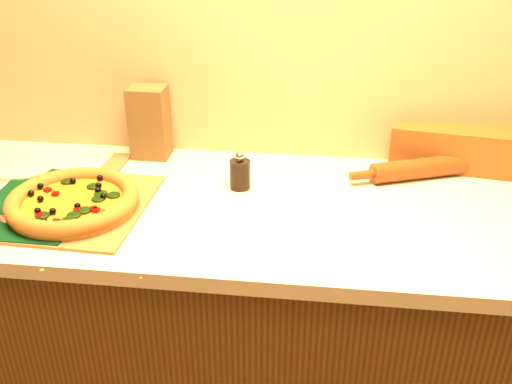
% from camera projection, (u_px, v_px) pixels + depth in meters
% --- Properties ---
extents(cabinet, '(2.80, 0.65, 0.86)m').
position_uv_depth(cabinet, '(278.00, 341.00, 1.72)').
color(cabinet, '#4A2810').
rests_on(cabinet, ground).
extents(countertop, '(2.84, 0.68, 0.04)m').
position_uv_depth(countertop, '(281.00, 211.00, 1.51)').
color(countertop, beige).
rests_on(countertop, cabinet).
extents(pizza_peel, '(0.37, 0.54, 0.01)m').
position_uv_depth(pizza_peel, '(80.00, 203.00, 1.49)').
color(pizza_peel, brown).
rests_on(pizza_peel, countertop).
extents(pizza, '(0.33, 0.33, 0.05)m').
position_uv_depth(pizza, '(73.00, 201.00, 1.45)').
color(pizza, '#AC7E2B').
rests_on(pizza, pizza_peel).
extents(cutting_board, '(0.30, 0.39, 0.03)m').
position_uv_depth(cutting_board, '(38.00, 203.00, 1.49)').
color(cutting_board, black).
rests_on(cutting_board, countertop).
extents(pepper_grinder, '(0.06, 0.06, 0.11)m').
position_uv_depth(pepper_grinder, '(240.00, 173.00, 1.56)').
color(pepper_grinder, black).
rests_on(pepper_grinder, countertop).
extents(rolling_pin, '(0.41, 0.18, 0.06)m').
position_uv_depth(rolling_pin, '(421.00, 168.00, 1.62)').
color(rolling_pin, '#552B0E').
rests_on(rolling_pin, countertop).
extents(bread_bag, '(0.47, 0.21, 0.13)m').
position_uv_depth(bread_bag, '(470.00, 147.00, 1.67)').
color(bread_bag, brown).
rests_on(bread_bag, countertop).
extents(paper_bag, '(0.11, 0.09, 0.22)m').
position_uv_depth(paper_bag, '(150.00, 122.00, 1.72)').
color(paper_bag, brown).
rests_on(paper_bag, countertop).
extents(dark_jar, '(0.09, 0.09, 0.15)m').
position_uv_depth(dark_jar, '(146.00, 132.00, 1.75)').
color(dark_jar, black).
rests_on(dark_jar, countertop).
extents(side_plate, '(0.22, 0.22, 0.02)m').
position_uv_depth(side_plate, '(25.00, 168.00, 1.67)').
color(side_plate, beige).
rests_on(side_plate, countertop).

